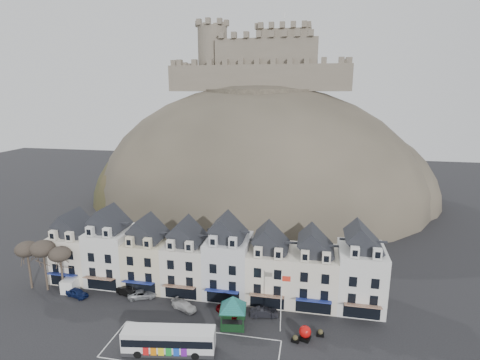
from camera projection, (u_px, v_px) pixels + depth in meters
name	position (u px, v px, depth m)	size (l,w,h in m)	color
ground	(174.00, 353.00, 46.76)	(300.00, 300.00, 0.00)	black
coach_bay_markings	(192.00, 349.00, 47.57)	(22.00, 7.50, 0.01)	silver
townhouse_terrace	(209.00, 259.00, 60.75)	(54.40, 9.35, 11.80)	silver
castle_hill	(261.00, 200.00, 112.30)	(100.00, 76.00, 68.00)	#39352C
castle	(264.00, 63.00, 109.88)	(50.20, 22.20, 22.00)	#675D4E
tree_left_far	(27.00, 249.00, 60.71)	(3.61, 3.61, 8.24)	#383124
tree_left_mid	(43.00, 249.00, 60.06)	(3.78, 3.78, 8.64)	#383124
tree_left_near	(60.00, 255.00, 59.64)	(3.43, 3.43, 7.84)	#383124
bus	(169.00, 339.00, 46.59)	(11.74, 4.42, 3.24)	#262628
bus_shelter	(233.00, 303.00, 51.45)	(7.14, 7.14, 4.57)	black
red_buoy	(305.00, 333.00, 49.12)	(1.66, 1.66, 1.97)	black
flagpole	(282.00, 299.00, 49.96)	(1.23, 0.15, 8.51)	silver
white_van	(74.00, 282.00, 62.16)	(2.59, 5.05, 2.22)	white
planter_west	(295.00, 339.00, 48.72)	(1.09, 0.71, 1.01)	black
planter_east	(320.00, 333.00, 49.90)	(1.01, 0.70, 1.01)	black
car_navy	(77.00, 293.00, 59.52)	(1.58, 3.92, 1.34)	#0E1946
car_black	(129.00, 292.00, 59.81)	(1.52, 4.37, 1.44)	black
car_silver	(142.00, 294.00, 59.26)	(2.05, 4.38, 1.24)	#999CA0
car_white	(184.00, 306.00, 56.06)	(1.70, 4.19, 1.22)	#BDBDBD
car_maroon	(228.00, 310.00, 54.76)	(1.53, 3.80, 1.29)	#4F0407
car_charcoal	(264.00, 312.00, 54.28)	(1.40, 4.03, 1.33)	black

